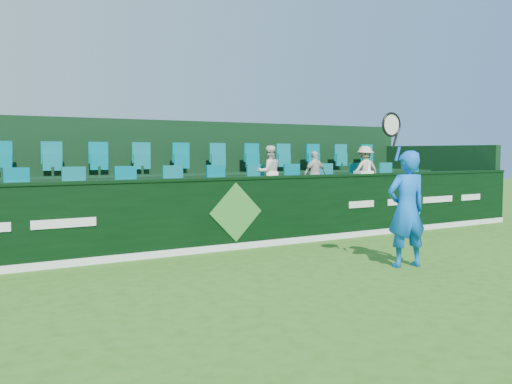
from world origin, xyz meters
TOP-DOWN VIEW (x-y plane):
  - ground at (0.00, 0.00)m, footprint 60.00×60.00m
  - sponsor_hoarding at (0.00, 4.00)m, footprint 16.00×0.25m
  - stand_tier_front at (0.00, 5.10)m, footprint 16.00×2.00m
  - stand_tier_back at (0.00, 7.00)m, footprint 16.00×1.80m
  - stand_rear at (0.00, 7.44)m, footprint 16.00×4.10m
  - seat_row_front at (0.00, 5.50)m, footprint 13.50×0.50m
  - seat_row_back at (0.00, 7.30)m, footprint 13.50×0.50m
  - tennis_player at (1.49, 1.10)m, footprint 1.07×0.58m
  - spectator_left at (1.54, 5.12)m, footprint 0.62×0.52m
  - spectator_middle at (2.80, 5.12)m, footprint 0.62×0.27m
  - spectator_right at (4.32, 5.12)m, footprint 0.80×0.52m
  - towel at (3.25, 4.00)m, footprint 0.37×0.24m
  - drinks_bottle at (3.40, 4.00)m, footprint 0.08×0.08m

SIDE VIEW (x-z plane):
  - ground at x=0.00m, z-range 0.00..0.00m
  - stand_tier_front at x=0.00m, z-range 0.00..0.80m
  - stand_tier_back at x=0.00m, z-range 0.00..1.30m
  - sponsor_hoarding at x=0.00m, z-range 0.00..1.35m
  - tennis_player at x=1.49m, z-range -0.30..2.16m
  - seat_row_front at x=0.00m, z-range 0.80..1.40m
  - stand_rear at x=0.00m, z-range -0.08..2.52m
  - spectator_middle at x=2.80m, z-range 0.80..1.84m
  - spectator_left at x=1.54m, z-range 0.80..1.95m
  - towel at x=3.25m, z-range 1.35..1.41m
  - spectator_right at x=4.32m, z-range 0.80..1.96m
  - drinks_bottle at x=3.40m, z-range 1.35..1.60m
  - seat_row_back at x=0.00m, z-range 1.30..1.90m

